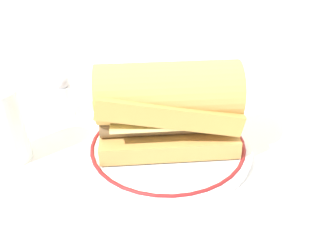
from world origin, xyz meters
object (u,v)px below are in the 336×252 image
Objects in this scene: sausage_sandwich at (168,105)px; plate at (168,146)px; salt_shaker at (63,95)px; drinking_glass at (6,131)px.

plate is at bearing -69.35° from sausage_sandwich.
sausage_sandwich is at bearing -11.72° from salt_shaker.
drinking_glass is (-0.21, -0.09, -0.03)m from sausage_sandwich.
plate is at bearing -11.72° from salt_shaker.
sausage_sandwich is 2.80× the size of salt_shaker.
drinking_glass is at bearing -156.29° from plate.
sausage_sandwich is 0.23m from drinking_glass.
salt_shaker reaches higher than plate.
plate is 0.24m from drinking_glass.
sausage_sandwich reaches higher than plate.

